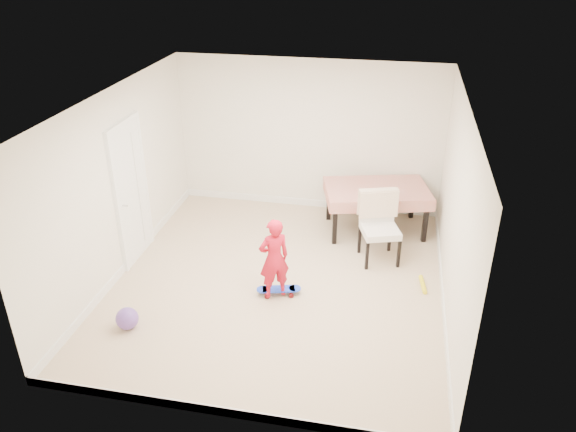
% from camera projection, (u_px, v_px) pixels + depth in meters
% --- Properties ---
extents(ground, '(5.00, 5.00, 0.00)m').
position_uv_depth(ground, '(278.00, 282.00, 7.89)').
color(ground, tan).
rests_on(ground, ground).
extents(ceiling, '(4.50, 5.00, 0.04)m').
position_uv_depth(ceiling, '(277.00, 102.00, 6.71)').
color(ceiling, white).
rests_on(ceiling, wall_back).
extents(wall_back, '(4.50, 0.04, 2.60)m').
position_uv_depth(wall_back, '(309.00, 136.00, 9.45)').
color(wall_back, silver).
rests_on(wall_back, ground).
extents(wall_front, '(4.50, 0.04, 2.60)m').
position_uv_depth(wall_front, '(220.00, 312.00, 5.13)').
color(wall_front, silver).
rests_on(wall_front, ground).
extents(wall_left, '(0.04, 5.00, 2.60)m').
position_uv_depth(wall_left, '(119.00, 185.00, 7.68)').
color(wall_left, silver).
rests_on(wall_left, ground).
extents(wall_right, '(0.04, 5.00, 2.60)m').
position_uv_depth(wall_right, '(454.00, 214.00, 6.90)').
color(wall_right, silver).
rests_on(wall_right, ground).
extents(door, '(0.11, 0.94, 2.11)m').
position_uv_depth(door, '(131.00, 194.00, 8.07)').
color(door, white).
rests_on(door, ground).
extents(baseboard_back, '(4.50, 0.02, 0.12)m').
position_uv_depth(baseboard_back, '(308.00, 202.00, 10.03)').
color(baseboard_back, white).
rests_on(baseboard_back, ground).
extents(baseboard_front, '(4.50, 0.02, 0.12)m').
position_uv_depth(baseboard_front, '(227.00, 412.00, 5.69)').
color(baseboard_front, white).
rests_on(baseboard_front, ground).
extents(baseboard_left, '(0.02, 5.00, 0.12)m').
position_uv_depth(baseboard_left, '(130.00, 262.00, 8.25)').
color(baseboard_left, white).
rests_on(baseboard_left, ground).
extents(baseboard_right, '(0.02, 5.00, 0.12)m').
position_uv_depth(baseboard_right, '(442.00, 296.00, 7.47)').
color(baseboard_right, white).
rests_on(baseboard_right, ground).
extents(dining_table, '(1.81, 1.37, 0.76)m').
position_uv_depth(dining_table, '(375.00, 209.00, 9.08)').
color(dining_table, red).
rests_on(dining_table, ground).
extents(dining_chair, '(0.75, 0.80, 1.06)m').
position_uv_depth(dining_chair, '(380.00, 229.00, 8.18)').
color(dining_chair, white).
rests_on(dining_chair, ground).
extents(skateboard, '(0.64, 0.36, 0.09)m').
position_uv_depth(skateboard, '(279.00, 291.00, 7.60)').
color(skateboard, blue).
rests_on(skateboard, ground).
extents(child, '(0.50, 0.45, 1.14)m').
position_uv_depth(child, '(274.00, 261.00, 7.31)').
color(child, red).
rests_on(child, ground).
extents(balloon, '(0.28, 0.28, 0.28)m').
position_uv_depth(balloon, '(127.00, 319.00, 6.92)').
color(balloon, '#6A47AA').
rests_on(balloon, ground).
extents(foam_toy, '(0.11, 0.40, 0.06)m').
position_uv_depth(foam_toy, '(423.00, 284.00, 7.77)').
color(foam_toy, yellow).
rests_on(foam_toy, ground).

